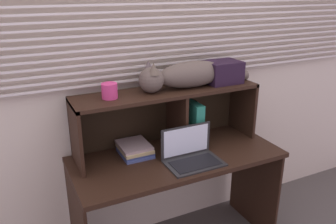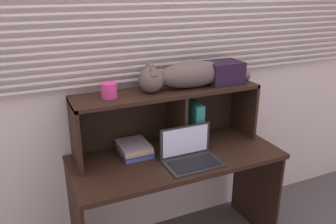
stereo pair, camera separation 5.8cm
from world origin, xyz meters
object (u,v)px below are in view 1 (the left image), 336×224
(binder_upright, at_px, (190,122))
(storage_box, at_px, (223,72))
(book_stack, at_px, (135,149))
(laptop, at_px, (191,155))
(small_basket, at_px, (110,91))
(cat, at_px, (185,75))

(binder_upright, distance_m, storage_box, 0.40)
(binder_upright, relative_size, book_stack, 1.31)
(binder_upright, height_order, storage_box, storage_box)
(laptop, xyz_separation_m, small_basket, (-0.41, 0.24, 0.39))
(cat, height_order, book_stack, cat)
(cat, bearing_deg, book_stack, -179.64)
(binder_upright, distance_m, small_basket, 0.61)
(laptop, relative_size, binder_upright, 1.14)
(book_stack, bearing_deg, cat, 0.36)
(book_stack, xyz_separation_m, storage_box, (0.64, 0.00, 0.43))
(book_stack, height_order, small_basket, small_basket)
(binder_upright, relative_size, small_basket, 3.21)
(cat, height_order, small_basket, cat)
(laptop, xyz_separation_m, book_stack, (-0.27, 0.24, -0.01))
(laptop, height_order, binder_upright, binder_upright)
(cat, relative_size, binder_upright, 2.68)
(storage_box, bearing_deg, cat, 180.00)
(book_stack, bearing_deg, laptop, -40.75)
(cat, xyz_separation_m, small_basket, (-0.49, -0.00, -0.04))
(laptop, relative_size, small_basket, 3.66)
(book_stack, distance_m, storage_box, 0.77)
(binder_upright, bearing_deg, cat, 180.00)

